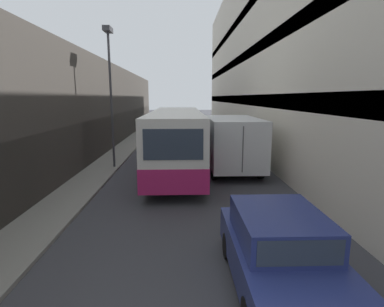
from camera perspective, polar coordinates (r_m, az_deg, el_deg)
name	(u,v)px	position (r m, az deg, el deg)	size (l,w,h in m)	color
ground_plane	(188,165)	(16.64, -0.85, -2.27)	(150.00, 150.00, 0.00)	#38383D
sidewalk_left	(106,165)	(17.15, -16.04, -2.11)	(1.69, 60.00, 0.11)	gray
building_left_shopfront	(67,115)	(17.37, -22.79, 6.81)	(2.40, 60.00, 6.17)	#423D38
building_right_apartment	(291,32)	(17.51, 18.40, 21.08)	(2.40, 60.00, 14.14)	beige
car_hatchback	(279,251)	(6.36, 16.30, -17.40)	(1.83, 3.85, 1.55)	navy
bus	(177,138)	(15.71, -2.97, 2.91)	(2.48, 11.52, 3.02)	silver
box_truck	(230,140)	(16.00, 7.28, 2.54)	(2.43, 7.04, 2.72)	silver
panel_van	(165,125)	(28.44, -5.20, 5.34)	(1.93, 4.56, 1.98)	navy
street_lamp	(110,73)	(16.05, -15.38, 14.64)	(0.36, 0.80, 7.00)	#38383D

